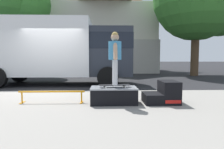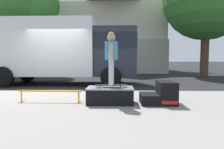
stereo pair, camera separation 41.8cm
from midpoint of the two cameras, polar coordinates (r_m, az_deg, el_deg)
The scene contains 9 objects.
ground_plane at distance 8.08m, azimuth -15.78°, elevation -4.56°, with size 140.00×140.00×0.00m, color black.
sidewalk_slab at distance 5.34m, azimuth -25.68°, elevation -8.84°, with size 50.00×5.00×0.12m, color gray.
skate_box at distance 5.15m, azimuth 1.82°, elevation -5.71°, with size 1.16×0.70×0.41m.
kicker_ramp at distance 5.30m, azimuth 15.79°, elevation -5.42°, with size 0.86×0.70×0.56m.
grind_rail at distance 5.49m, azimuth -14.98°, elevation -5.02°, with size 1.67×0.28×0.31m.
skateboard at distance 5.09m, azimuth 2.15°, elevation -3.03°, with size 0.80×0.33×0.07m.
skater_kid at distance 5.04m, azimuth 2.18°, elevation 5.82°, with size 0.32×0.67×1.31m.
box_truck at distance 10.11m, azimuth -12.19°, elevation 6.98°, with size 6.91×2.63×3.05m.
house_behind at distance 20.94m, azimuth 1.24°, elevation 12.76°, with size 9.54×8.23×8.40m.
Camera 2 is at (2.65, -7.60, 1.26)m, focal length 32.57 mm.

